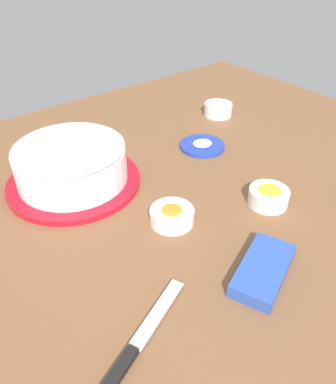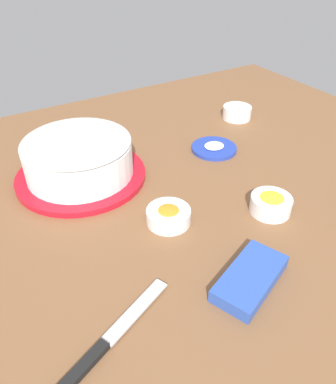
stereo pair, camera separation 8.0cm
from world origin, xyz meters
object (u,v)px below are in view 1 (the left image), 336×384
object	(u,v)px
spreading_knife	(134,348)
sprinkle_bowl_yellow	(269,196)
sprinkle_bowl_green	(218,109)
candy_box_lower	(263,270)
sprinkle_bowl_orange	(172,215)
frosting_tub_lid	(202,146)
frosted_cake	(71,165)

from	to	relation	value
spreading_knife	sprinkle_bowl_yellow	bearing A→B (deg)	14.28
sprinkle_bowl_green	candy_box_lower	world-z (taller)	sprinkle_bowl_green
sprinkle_bowl_orange	frosting_tub_lid	bearing A→B (deg)	36.39
sprinkle_bowl_orange	sprinkle_bowl_yellow	world-z (taller)	sprinkle_bowl_yellow
sprinkle_bowl_green	candy_box_lower	bearing A→B (deg)	-127.70
frosted_cake	sprinkle_bowl_orange	world-z (taller)	frosted_cake
frosting_tub_lid	spreading_knife	xyz separation A→B (m)	(-0.49, -0.38, -0.00)
frosting_tub_lid	sprinkle_bowl_green	bearing A→B (deg)	34.61
sprinkle_bowl_green	sprinkle_bowl_yellow	bearing A→B (deg)	-120.95
candy_box_lower	sprinkle_bowl_green	bearing A→B (deg)	30.48
sprinkle_bowl_orange	candy_box_lower	distance (m)	0.21
frosted_cake	sprinkle_bowl_yellow	xyz separation A→B (m)	(0.30, -0.33, -0.03)
frosted_cake	frosting_tub_lid	bearing A→B (deg)	-9.06
sprinkle_bowl_green	candy_box_lower	size ratio (longest dim) A/B	0.58
spreading_knife	sprinkle_bowl_green	size ratio (longest dim) A/B	2.55
frosted_cake	sprinkle_bowl_yellow	world-z (taller)	frosted_cake
frosting_tub_lid	sprinkle_bowl_yellow	size ratio (longest dim) A/B	1.40
frosting_tub_lid	candy_box_lower	distance (m)	0.46
sprinkle_bowl_yellow	candy_box_lower	bearing A→B (deg)	-142.71
sprinkle_bowl_orange	sprinkle_bowl_yellow	size ratio (longest dim) A/B	1.05
spreading_knife	sprinkle_bowl_yellow	distance (m)	0.44
spreading_knife	sprinkle_bowl_orange	bearing A→B (deg)	40.58
frosted_cake	spreading_knife	bearing A→B (deg)	-106.20
frosting_tub_lid	spreading_knife	distance (m)	0.62
frosted_cake	sprinkle_bowl_orange	size ratio (longest dim) A/B	3.38
frosting_tub_lid	sprinkle_bowl_orange	xyz separation A→B (m)	(-0.26, -0.19, 0.01)
frosting_tub_lid	sprinkle_bowl_orange	world-z (taller)	sprinkle_bowl_orange
sprinkle_bowl_green	sprinkle_bowl_orange	bearing A→B (deg)	-144.33
frosting_tub_lid	spreading_knife	world-z (taller)	frosting_tub_lid
spreading_knife	sprinkle_bowl_yellow	xyz separation A→B (m)	(0.43, 0.11, 0.02)
spreading_knife	sprinkle_bowl_green	distance (m)	0.84
spreading_knife	sprinkle_bowl_green	world-z (taller)	sprinkle_bowl_green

